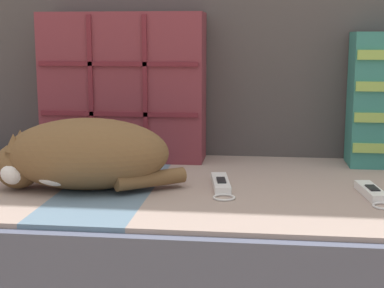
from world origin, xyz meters
TOP-DOWN VIEW (x-y plane):
  - couch at (0.00, 0.12)m, footprint 1.97×0.86m
  - sofa_backrest at (0.00, 0.48)m, footprint 1.93×0.14m
  - throw_pillow_quilted at (-0.25, 0.33)m, footprint 0.45×0.14m
  - sleeping_cat at (-0.27, -0.01)m, footprint 0.43×0.25m
  - game_remote_near at (0.05, 0.03)m, footprint 0.07×0.20m
  - game_remote_far at (0.38, 0.00)m, footprint 0.07×0.19m

SIDE VIEW (x-z plane):
  - couch at x=0.00m, z-range 0.00..0.41m
  - game_remote_far at x=0.38m, z-range 0.41..0.43m
  - game_remote_near at x=0.05m, z-range 0.41..0.43m
  - sleeping_cat at x=-0.27m, z-range 0.41..0.57m
  - throw_pillow_quilted at x=-0.25m, z-range 0.41..0.82m
  - sofa_backrest at x=0.00m, z-range 0.41..0.99m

